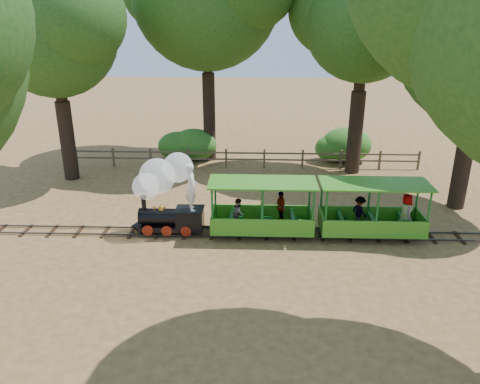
{
  "coord_description": "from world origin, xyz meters",
  "views": [
    {
      "loc": [
        0.61,
        -15.51,
        7.66
      ],
      "look_at": [
        0.01,
        0.5,
        1.5
      ],
      "focal_mm": 35.0,
      "sensor_mm": 36.0,
      "label": 1
    }
  ],
  "objects_px": {
    "carriage_front": "(262,215)",
    "carriage_rear": "(375,216)",
    "fence": "(245,157)",
    "locomotive": "(165,188)"
  },
  "relations": [
    {
      "from": "carriage_front",
      "to": "fence",
      "type": "height_order",
      "value": "carriage_front"
    },
    {
      "from": "locomotive",
      "to": "carriage_rear",
      "type": "distance_m",
      "value": 7.62
    },
    {
      "from": "carriage_rear",
      "to": "carriage_front",
      "type": "bearing_deg",
      "value": 179.76
    },
    {
      "from": "locomotive",
      "to": "carriage_front",
      "type": "xyz_separation_m",
      "value": [
        3.49,
        -0.03,
        -0.96
      ]
    },
    {
      "from": "carriage_front",
      "to": "fence",
      "type": "xyz_separation_m",
      "value": [
        -0.82,
        7.97,
        -0.22
      ]
    },
    {
      "from": "carriage_front",
      "to": "fence",
      "type": "distance_m",
      "value": 8.02
    },
    {
      "from": "locomotive",
      "to": "fence",
      "type": "xyz_separation_m",
      "value": [
        2.67,
        7.94,
        -1.19
      ]
    },
    {
      "from": "locomotive",
      "to": "carriage_rear",
      "type": "relative_size",
      "value": 0.82
    },
    {
      "from": "locomotive",
      "to": "fence",
      "type": "bearing_deg",
      "value": 71.38
    },
    {
      "from": "carriage_front",
      "to": "carriage_rear",
      "type": "relative_size",
      "value": 1.0
    }
  ]
}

